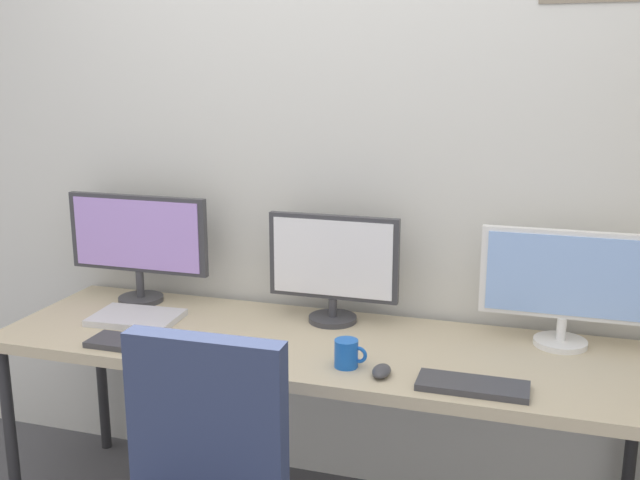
% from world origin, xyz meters
% --- Properties ---
extents(wall_back, '(4.66, 0.11, 2.60)m').
position_xyz_m(wall_back, '(0.00, 1.02, 1.30)').
color(wall_back, silver).
rests_on(wall_back, ground_plane).
extents(desk, '(2.26, 0.68, 0.74)m').
position_xyz_m(desk, '(0.00, 0.60, 0.69)').
color(desk, tan).
rests_on(desk, ground_plane).
extents(monitor_left, '(0.60, 0.18, 0.44)m').
position_xyz_m(monitor_left, '(-0.81, 0.81, 0.99)').
color(monitor_left, '#38383D').
rests_on(monitor_left, desk).
extents(monitor_center, '(0.49, 0.18, 0.40)m').
position_xyz_m(monitor_center, '(0.00, 0.81, 0.96)').
color(monitor_center, '#38383D').
rests_on(monitor_center, desk).
extents(monitor_right, '(0.56, 0.18, 0.40)m').
position_xyz_m(monitor_right, '(0.81, 0.81, 0.96)').
color(monitor_right, silver).
rests_on(monitor_right, desk).
extents(keyboard_left, '(0.35, 0.13, 0.02)m').
position_xyz_m(keyboard_left, '(-0.56, 0.37, 0.75)').
color(keyboard_left, '#38383D').
rests_on(keyboard_left, desk).
extents(keyboard_right, '(0.33, 0.13, 0.02)m').
position_xyz_m(keyboard_right, '(0.56, 0.37, 0.75)').
color(keyboard_right, '#38383D').
rests_on(keyboard_right, desk).
extents(mouse_left_side, '(0.06, 0.10, 0.03)m').
position_xyz_m(mouse_left_side, '(-0.19, 0.45, 0.76)').
color(mouse_left_side, black).
rests_on(mouse_left_side, desk).
extents(mouse_right_side, '(0.06, 0.10, 0.03)m').
position_xyz_m(mouse_right_side, '(0.28, 0.38, 0.76)').
color(mouse_right_side, '#38383D').
rests_on(mouse_right_side, desk).
extents(laptop_closed, '(0.33, 0.24, 0.02)m').
position_xyz_m(laptop_closed, '(-0.71, 0.60, 0.75)').
color(laptop_closed, silver).
rests_on(laptop_closed, desk).
extents(coffee_mug, '(0.11, 0.08, 0.09)m').
position_xyz_m(coffee_mug, '(0.16, 0.42, 0.79)').
color(coffee_mug, blue).
rests_on(coffee_mug, desk).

